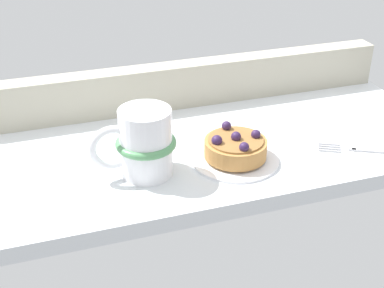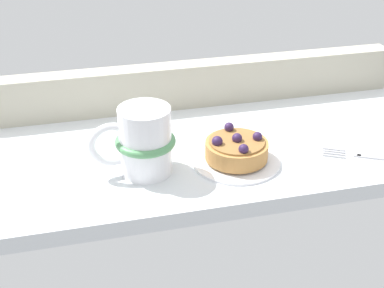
{
  "view_description": "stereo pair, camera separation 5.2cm",
  "coord_description": "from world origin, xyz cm",
  "px_view_note": "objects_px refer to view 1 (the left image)",
  "views": [
    {
      "loc": [
        -25.22,
        -72.43,
        42.83
      ],
      "look_at": [
        -3.73,
        -6.36,
        3.9
      ],
      "focal_mm": 50.29,
      "sensor_mm": 36.0,
      "label": 1
    },
    {
      "loc": [
        -20.18,
        -73.86,
        42.83
      ],
      "look_at": [
        -3.73,
        -6.36,
        3.9
      ],
      "focal_mm": 50.29,
      "sensor_mm": 36.0,
      "label": 2
    }
  ],
  "objects_px": {
    "coffee_mug": "(144,143)",
    "dessert_fork": "(367,150)",
    "dessert_plate": "(235,158)",
    "raspberry_tart": "(235,147)"
  },
  "relations": [
    {
      "from": "coffee_mug",
      "to": "dessert_fork",
      "type": "distance_m",
      "value": 0.36
    },
    {
      "from": "dessert_plate",
      "to": "coffee_mug",
      "type": "xyz_separation_m",
      "value": [
        -0.14,
        0.01,
        0.05
      ]
    },
    {
      "from": "raspberry_tart",
      "to": "coffee_mug",
      "type": "relative_size",
      "value": 0.75
    },
    {
      "from": "raspberry_tart",
      "to": "dessert_fork",
      "type": "distance_m",
      "value": 0.22
    },
    {
      "from": "dessert_plate",
      "to": "raspberry_tart",
      "type": "bearing_deg",
      "value": -174.25
    },
    {
      "from": "dessert_plate",
      "to": "dessert_fork",
      "type": "height_order",
      "value": "dessert_plate"
    },
    {
      "from": "coffee_mug",
      "to": "raspberry_tart",
      "type": "bearing_deg",
      "value": -2.67
    },
    {
      "from": "coffee_mug",
      "to": "dessert_plate",
      "type": "bearing_deg",
      "value": -2.66
    },
    {
      "from": "dessert_plate",
      "to": "dessert_fork",
      "type": "bearing_deg",
      "value": -10.75
    },
    {
      "from": "coffee_mug",
      "to": "dessert_fork",
      "type": "xyz_separation_m",
      "value": [
        0.35,
        -0.05,
        -0.05
      ]
    }
  ]
}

